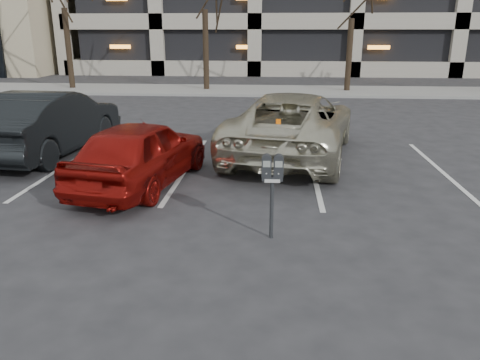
# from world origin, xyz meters

# --- Properties ---
(ground) EXTENTS (140.00, 140.00, 0.00)m
(ground) POSITION_xyz_m (0.00, 0.00, 0.00)
(ground) COLOR #28282B
(ground) RESTS_ON ground
(sidewalk) EXTENTS (80.00, 4.00, 0.12)m
(sidewalk) POSITION_xyz_m (0.00, 16.00, 0.06)
(sidewalk) COLOR gray
(sidewalk) RESTS_ON ground
(stall_lines) EXTENTS (16.90, 5.20, 0.00)m
(stall_lines) POSITION_xyz_m (-1.40, 2.30, 0.01)
(stall_lines) COLOR silver
(stall_lines) RESTS_ON ground
(parking_meter) EXTENTS (0.32, 0.13, 1.25)m
(parking_meter) POSITION_xyz_m (0.54, -1.35, 0.96)
(parking_meter) COLOR black
(parking_meter) RESTS_ON ground
(suv_silver) EXTENTS (3.56, 5.95, 1.55)m
(suv_silver) POSITION_xyz_m (0.97, 3.50, 0.77)
(suv_silver) COLOR beige
(suv_silver) RESTS_ON ground
(car_red) EXTENTS (2.25, 4.10, 1.32)m
(car_red) POSITION_xyz_m (-2.05, 0.97, 0.66)
(car_red) COLOR maroon
(car_red) RESTS_ON ground
(car_dark) EXTENTS (2.02, 4.87, 1.57)m
(car_dark) POSITION_xyz_m (-4.98, 3.20, 0.78)
(car_dark) COLOR black
(car_dark) RESTS_ON ground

